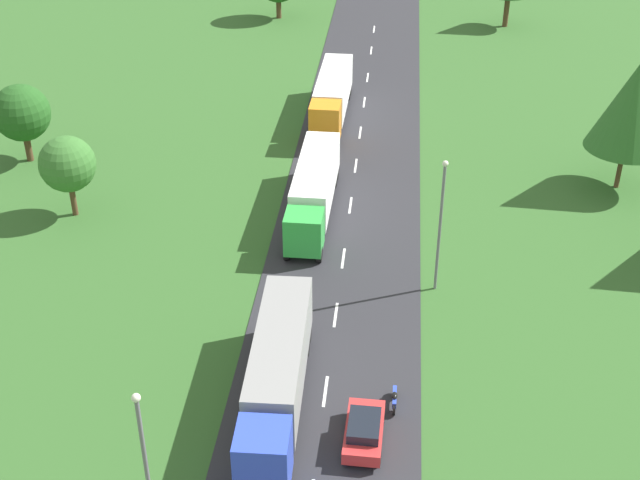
# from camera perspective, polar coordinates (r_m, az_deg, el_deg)

# --- Properties ---
(road) EXTENTS (10.00, 140.00, 0.06)m
(road) POSITION_cam_1_polar(r_m,az_deg,el_deg) (51.75, 1.06, -4.74)
(road) COLOR #2B2B30
(road) RESTS_ON ground
(lane_marking_centre) EXTENTS (0.16, 118.24, 0.01)m
(lane_marking_centre) POSITION_cam_1_polar(r_m,az_deg,el_deg) (47.82, 0.58, -8.23)
(lane_marking_centre) COLOR white
(lane_marking_centre) RESTS_ON road
(truck_lead) EXTENTS (2.77, 13.17, 3.79)m
(truck_lead) POSITION_cam_1_polar(r_m,az_deg,el_deg) (43.96, -2.83, -8.81)
(truck_lead) COLOR blue
(truck_lead) RESTS_ON road
(truck_second) EXTENTS (2.65, 12.95, 3.47)m
(truck_second) POSITION_cam_1_polar(r_m,az_deg,el_deg) (60.53, -0.41, 3.40)
(truck_second) COLOR green
(truck_second) RESTS_ON road
(truck_third) EXTENTS (2.70, 13.07, 3.57)m
(truck_third) POSITION_cam_1_polar(r_m,az_deg,el_deg) (75.55, 0.78, 9.43)
(truck_third) COLOR orange
(truck_third) RESTS_ON road
(car_second) EXTENTS (1.93, 3.99, 1.51)m
(car_second) POSITION_cam_1_polar(r_m,az_deg,el_deg) (43.06, 2.91, -12.35)
(car_second) COLOR red
(car_second) RESTS_ON road
(motorcycle_courier) EXTENTS (0.28, 1.94, 0.91)m
(motorcycle_courier) POSITION_cam_1_polar(r_m,az_deg,el_deg) (45.31, 4.90, -10.28)
(motorcycle_courier) COLOR black
(motorcycle_courier) RESTS_ON road
(lamppost_lead) EXTENTS (0.36, 0.36, 9.14)m
(lamppost_lead) POSITION_cam_1_polar(r_m,az_deg,el_deg) (35.95, -11.27, -14.75)
(lamppost_lead) COLOR slate
(lamppost_lead) RESTS_ON ground
(lamppost_second) EXTENTS (0.36, 0.36, 8.78)m
(lamppost_second) POSITION_cam_1_polar(r_m,az_deg,el_deg) (51.65, 7.91, 1.28)
(lamppost_second) COLOR slate
(lamppost_second) RESTS_ON ground
(tree_birch) EXTENTS (5.87, 5.87, 9.70)m
(tree_birch) POSITION_cam_1_polar(r_m,az_deg,el_deg) (66.16, 19.79, 8.25)
(tree_birch) COLOR #513823
(tree_birch) RESTS_ON ground
(tree_elm) EXTENTS (3.90, 3.90, 5.92)m
(tree_elm) POSITION_cam_1_polar(r_m,az_deg,el_deg) (62.11, -16.24, 4.79)
(tree_elm) COLOR #513823
(tree_elm) RESTS_ON ground
(tree_ash) EXTENTS (4.41, 4.41, 6.26)m
(tree_ash) POSITION_cam_1_polar(r_m,az_deg,el_deg) (71.18, -18.98, 7.88)
(tree_ash) COLOR #513823
(tree_ash) RESTS_ON ground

